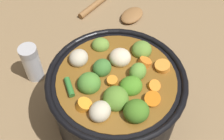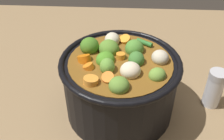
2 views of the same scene
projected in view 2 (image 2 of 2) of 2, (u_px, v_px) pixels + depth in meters
The scene contains 3 objects.
ground_plane at pixel (119, 108), 0.62m from camera, with size 1.10×1.10×0.00m, color #8C704C.
cooking_pot at pixel (120, 84), 0.58m from camera, with size 0.26×0.26×0.16m.
salt_shaker at pixel (214, 88), 0.60m from camera, with size 0.04×0.04×0.10m.
Camera 2 is at (-0.44, -0.01, 0.46)m, focal length 42.14 mm.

